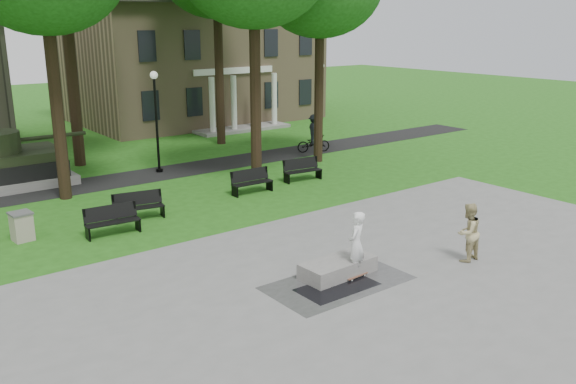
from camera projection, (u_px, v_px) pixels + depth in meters
name	position (u px, v px, depth m)	size (l,w,h in m)	color
ground	(318.00, 248.00, 19.28)	(120.00, 120.00, 0.00)	#205514
plaza	(445.00, 304.00, 15.45)	(22.00, 16.00, 0.02)	gray
footpath	(153.00, 175.00, 28.45)	(44.00, 2.60, 0.01)	black
building_right	(192.00, 58.00, 43.83)	(17.00, 12.00, 8.60)	#9E8460
lamp_mid	(156.00, 113.00, 28.22)	(0.36, 0.36, 4.73)	black
lamp_right	(321.00, 98.00, 34.06)	(0.36, 0.36, 4.73)	black
puddle	(337.00, 287.00, 16.40)	(2.20, 1.20, 0.00)	black
concrete_block	(338.00, 268.00, 17.12)	(2.20, 1.00, 0.45)	gray
skateboard	(356.00, 276.00, 16.99)	(0.78, 0.20, 0.07)	brown
skateboarder	(356.00, 244.00, 16.91)	(0.68, 0.45, 1.87)	white
friend_watching	(468.00, 232.00, 17.99)	(0.86, 0.67, 1.78)	tan
cyclist	(314.00, 137.00, 33.16)	(1.95, 1.24, 2.06)	black
park_bench_0	(112.00, 220.00, 20.36)	(1.83, 0.65, 1.00)	black
park_bench_1	(138.00, 205.00, 21.95)	(1.85, 0.85, 1.00)	black
park_bench_2	(251.00, 181.00, 25.30)	(1.81, 0.57, 1.00)	black
park_bench_3	(302.00, 169.00, 27.31)	(1.84, 0.72, 1.00)	black
trash_bin	(22.00, 226.00, 19.83)	(0.72, 0.72, 0.96)	gray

